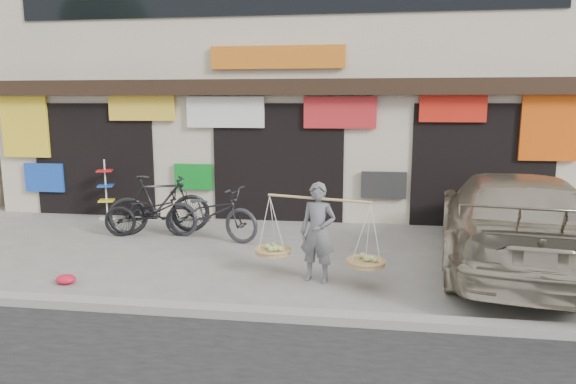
# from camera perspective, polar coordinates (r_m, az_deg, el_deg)

# --- Properties ---
(ground) EXTENTS (70.00, 70.00, 0.00)m
(ground) POSITION_cam_1_polar(r_m,az_deg,el_deg) (8.71, -4.82, -8.28)
(ground) COLOR gray
(ground) RESTS_ON ground
(kerb) EXTENTS (70.00, 0.25, 0.12)m
(kerb) POSITION_cam_1_polar(r_m,az_deg,el_deg) (6.88, -8.65, -12.90)
(kerb) COLOR gray
(kerb) RESTS_ON ground
(shophouse_block) EXTENTS (14.00, 6.32, 7.00)m
(shophouse_block) POSITION_cam_1_polar(r_m,az_deg,el_deg) (14.62, 0.73, 12.77)
(shophouse_block) COLOR beige
(shophouse_block) RESTS_ON ground
(street_vendor) EXTENTS (2.02, 0.95, 1.53)m
(street_vendor) POSITION_cam_1_polar(r_m,az_deg,el_deg) (7.84, 3.33, -4.97)
(street_vendor) COLOR slate
(street_vendor) RESTS_ON ground
(bike_0) EXTENTS (1.96, 0.96, 0.98)m
(bike_0) POSITION_cam_1_polar(r_m,az_deg,el_deg) (10.87, -15.04, -2.23)
(bike_0) COLOR black
(bike_0) RESTS_ON ground
(bike_1) EXTENTS (2.15, 1.31, 1.25)m
(bike_1) POSITION_cam_1_polar(r_m,az_deg,el_deg) (11.01, -14.10, -1.34)
(bike_1) COLOR black
(bike_1) RESTS_ON ground
(bike_2) EXTENTS (2.20, 1.26, 1.09)m
(bike_2) POSITION_cam_1_polar(r_m,az_deg,el_deg) (10.34, -8.50, -2.31)
(bike_2) COLOR #2D2E33
(bike_2) RESTS_ON ground
(suv) EXTENTS (3.05, 5.76, 1.59)m
(suv) POSITION_cam_1_polar(r_m,az_deg,el_deg) (9.31, 23.71, -2.84)
(suv) COLOR #A89E87
(suv) RESTS_ON ground
(display_rack) EXTENTS (0.43, 0.43, 1.42)m
(display_rack) POSITION_cam_1_polar(r_m,az_deg,el_deg) (12.79, -19.55, -0.33)
(display_rack) COLOR silver
(display_rack) RESTS_ON ground
(red_bag) EXTENTS (0.31, 0.25, 0.14)m
(red_bag) POSITION_cam_1_polar(r_m,az_deg,el_deg) (8.58, -23.47, -8.89)
(red_bag) COLOR red
(red_bag) RESTS_ON ground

